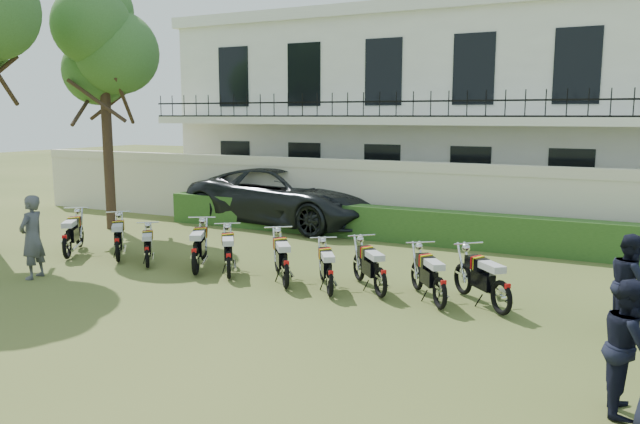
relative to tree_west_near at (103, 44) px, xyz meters
The scene contains 19 objects.
ground 11.83m from the tree_west_near, 29.14° to the right, with size 100.00×100.00×0.00m, color #425321.
perimeter_wall 10.56m from the tree_west_near, 18.53° to the left, with size 30.00×0.35×2.30m.
hedge 11.54m from the tree_west_near, 12.48° to the left, with size 18.00×0.60×1.00m, color #234719.
building 12.86m from the tree_west_near, 45.01° to the left, with size 20.40×9.60×7.40m.
tree_west_near is the anchor object (origin of this frame).
motorcycle_0 6.98m from the tree_west_near, 59.43° to the right, with size 1.31×1.79×1.16m.
motorcycle_1 7.40m from the tree_west_near, 43.73° to the right, with size 1.43×1.58×1.11m.
motorcycle_2 8.10m from the tree_west_near, 37.49° to the right, with size 1.19×1.39×0.95m.
motorcycle_3 9.02m from the tree_west_near, 30.67° to the right, with size 1.15×1.90×1.16m.
motorcycle_4 9.63m from the tree_west_near, 27.00° to the right, with size 1.23×1.67×1.08m.
motorcycle_5 10.84m from the tree_west_near, 23.34° to the right, with size 1.33×1.70×1.12m.
motorcycle_6 11.80m from the tree_west_near, 21.56° to the right, with size 1.10×1.62×1.02m.
motorcycle_7 12.46m from the tree_west_near, 17.90° to the right, with size 1.38×1.53×1.08m.
motorcycle_8 13.64m from the tree_west_near, 17.04° to the right, with size 1.24×1.65×1.07m.
motorcycle_9 14.58m from the tree_west_near, 14.98° to the right, with size 1.48×1.57×1.12m.
suv 7.56m from the tree_west_near, 34.36° to the left, with size 3.23×7.00×1.94m, color black.
inspector 7.98m from the tree_west_near, 60.86° to the right, with size 0.70×0.46×1.91m, color #545559.
officer_1 17.34m from the tree_west_near, 23.60° to the right, with size 0.83×0.65×1.71m, color black.
officer_4 16.36m from the tree_west_near, 12.63° to the right, with size 0.83×0.65×1.71m, color black.
Camera 1 is at (6.11, -9.92, 3.68)m, focal length 35.00 mm.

